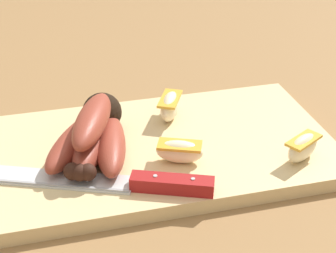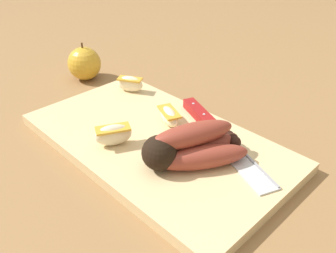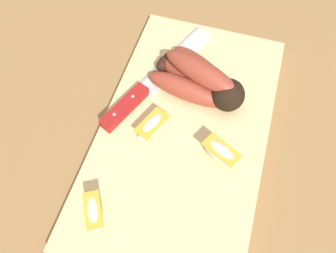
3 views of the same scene
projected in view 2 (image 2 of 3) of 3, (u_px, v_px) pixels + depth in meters
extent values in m
plane|color=olive|center=(154.00, 152.00, 0.62)|extent=(6.00, 6.00, 0.00)
cube|color=#DBBC84|center=(156.00, 142.00, 0.63)|extent=(0.48, 0.27, 0.02)
sphere|color=black|center=(159.00, 153.00, 0.54)|extent=(0.06, 0.06, 0.06)
ellipsoid|color=brown|center=(203.00, 157.00, 0.55)|extent=(0.11, 0.15, 0.04)
sphere|color=black|center=(234.00, 142.00, 0.58)|extent=(0.02, 0.02, 0.02)
ellipsoid|color=brown|center=(196.00, 149.00, 0.56)|extent=(0.09, 0.15, 0.04)
sphere|color=black|center=(232.00, 139.00, 0.59)|extent=(0.02, 0.02, 0.02)
ellipsoid|color=brown|center=(189.00, 141.00, 0.58)|extent=(0.06, 0.15, 0.04)
sphere|color=black|center=(228.00, 137.00, 0.59)|extent=(0.02, 0.02, 0.02)
ellipsoid|color=brown|center=(192.00, 135.00, 0.55)|extent=(0.09, 0.15, 0.04)
cylinder|color=white|center=(204.00, 137.00, 0.56)|extent=(0.02, 0.02, 0.00)
cube|color=silver|center=(237.00, 157.00, 0.57)|extent=(0.18, 0.10, 0.00)
cube|color=#99999E|center=(245.00, 154.00, 0.58)|extent=(0.16, 0.07, 0.00)
cube|color=maroon|center=(198.00, 113.00, 0.68)|extent=(0.10, 0.06, 0.02)
cylinder|color=#B2B2B7|center=(193.00, 104.00, 0.69)|extent=(0.00, 0.01, 0.00)
cylinder|color=#B2B2B7|center=(204.00, 114.00, 0.66)|extent=(0.00, 0.01, 0.00)
ellipsoid|color=beige|center=(130.00, 84.00, 0.77)|extent=(0.06, 0.05, 0.04)
cube|color=gold|center=(130.00, 79.00, 0.76)|extent=(0.06, 0.05, 0.00)
ellipsoid|color=beige|center=(113.00, 135.00, 0.60)|extent=(0.05, 0.07, 0.04)
cube|color=gold|center=(113.00, 129.00, 0.59)|extent=(0.05, 0.06, 0.00)
ellipsoid|color=beige|center=(169.00, 116.00, 0.66)|extent=(0.07, 0.05, 0.03)
cube|color=gold|center=(169.00, 112.00, 0.65)|extent=(0.06, 0.05, 0.00)
sphere|color=gold|center=(84.00, 64.00, 0.86)|extent=(0.08, 0.08, 0.08)
cylinder|color=#4C3319|center=(82.00, 45.00, 0.84)|extent=(0.00, 0.00, 0.01)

